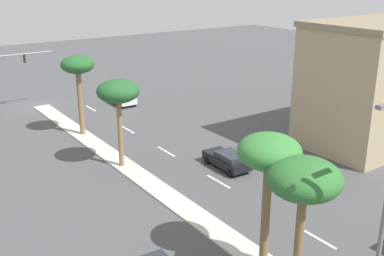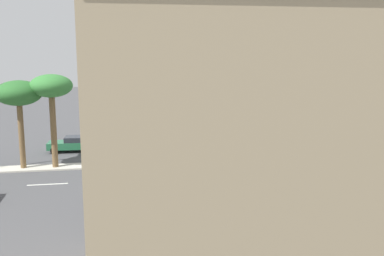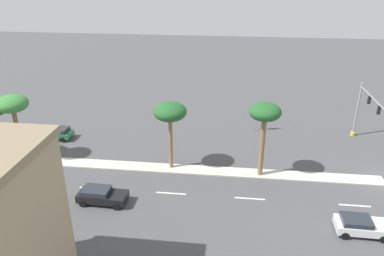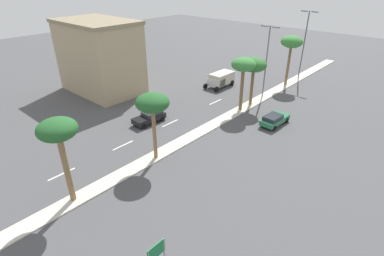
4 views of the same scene
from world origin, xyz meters
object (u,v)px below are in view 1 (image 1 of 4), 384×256
(sedan_white_rear, at_px, (122,98))
(sedan_black_outboard, at_px, (228,159))
(palm_tree_trailing, at_px, (304,181))
(palm_tree_front, at_px, (118,93))
(palm_tree_left, at_px, (78,68))
(palm_tree_right, at_px, (269,155))
(commercial_building, at_px, (376,84))

(sedan_white_rear, distance_m, sedan_black_outboard, 21.95)
(palm_tree_trailing, bearing_deg, palm_tree_front, -89.47)
(palm_tree_left, relative_size, palm_tree_right, 1.04)
(palm_tree_right, bearing_deg, palm_tree_trailing, 87.12)
(palm_tree_left, bearing_deg, palm_tree_front, 87.39)
(palm_tree_front, height_order, palm_tree_trailing, palm_tree_front)
(palm_tree_left, bearing_deg, palm_tree_trailing, 89.50)
(palm_tree_front, relative_size, sedan_white_rear, 1.74)
(palm_tree_left, height_order, sedan_black_outboard, palm_tree_left)
(commercial_building, relative_size, palm_tree_trailing, 1.89)
(commercial_building, bearing_deg, palm_tree_right, 21.39)
(palm_tree_left, distance_m, sedan_white_rear, 12.51)
(palm_tree_right, bearing_deg, commercial_building, -158.61)
(sedan_black_outboard, bearing_deg, sedan_white_rear, -94.27)
(commercial_building, bearing_deg, palm_tree_front, -20.46)
(palm_tree_left, relative_size, palm_tree_trailing, 1.11)
(commercial_building, relative_size, palm_tree_left, 1.71)
(palm_tree_left, bearing_deg, palm_tree_right, 89.73)
(commercial_building, height_order, palm_tree_left, commercial_building)
(palm_tree_trailing, xyz_separation_m, sedan_black_outboard, (-6.73, -13.69, -5.19))
(palm_tree_left, height_order, palm_tree_trailing, palm_tree_left)
(palm_tree_left, bearing_deg, commercial_building, 140.80)
(palm_tree_right, xyz_separation_m, sedan_black_outboard, (-6.60, -11.22, -5.63))
(sedan_white_rear, bearing_deg, palm_tree_right, 76.03)
(palm_tree_trailing, bearing_deg, sedan_black_outboard, -116.17)
(palm_tree_trailing, relative_size, sedan_black_outboard, 1.56)
(palm_tree_trailing, bearing_deg, commercial_building, -153.22)
(palm_tree_front, relative_size, sedan_black_outboard, 1.61)
(palm_tree_left, relative_size, palm_tree_front, 1.07)
(palm_tree_left, height_order, palm_tree_front, palm_tree_left)
(palm_tree_left, relative_size, sedan_black_outboard, 1.73)
(palm_tree_left, xyz_separation_m, sedan_black_outboard, (-6.48, 14.40, -5.87))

